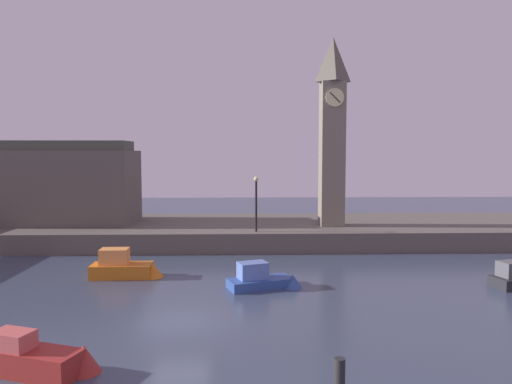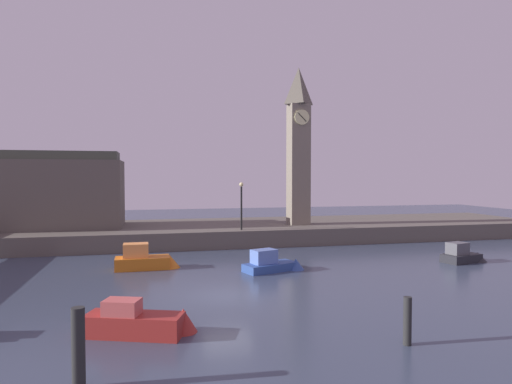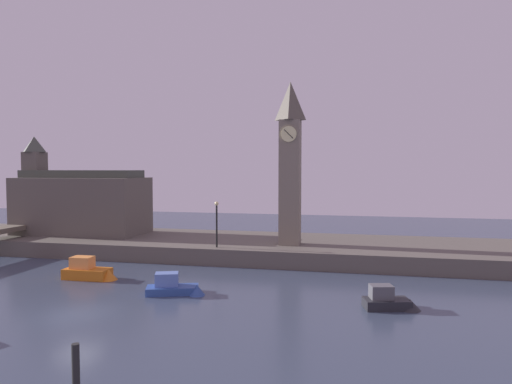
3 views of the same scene
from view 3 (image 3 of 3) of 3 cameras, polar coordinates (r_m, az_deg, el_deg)
name	(u,v)px [view 3 (image 3 of 3)]	position (r m, az deg, el deg)	size (l,w,h in m)	color
ground_plane	(78,314)	(29.43, -21.37, -14.04)	(120.00, 120.00, 0.00)	#384256
far_embankment	(196,245)	(46.77, -7.56, -6.61)	(70.00, 12.00, 1.50)	#5B544C
clock_tower	(290,161)	(41.84, 4.30, 3.94)	(2.04, 2.09, 14.89)	slate
parliament_hall	(79,202)	(52.87, -21.29, -1.16)	(13.56, 6.40, 10.54)	#5B544C
streetlamp	(217,219)	(40.55, -4.95, -3.38)	(0.36, 0.36, 4.08)	black
mooring_post_right	(76,366)	(19.99, -21.65, -19.64)	(0.30, 0.30, 1.77)	#262626
boat_patrol_orange	(91,271)	(37.72, -19.97, -9.33)	(4.24, 1.66, 1.71)	orange
boat_tour_blue	(178,287)	(31.92, -9.78, -11.70)	(4.47, 2.54, 1.56)	#2D4C93
boat_barge_dark	(391,301)	(29.48, 16.56, -12.96)	(3.62, 2.03, 1.44)	#232328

